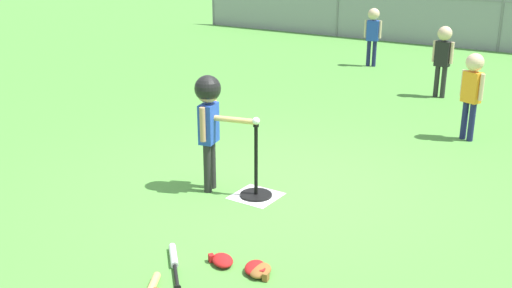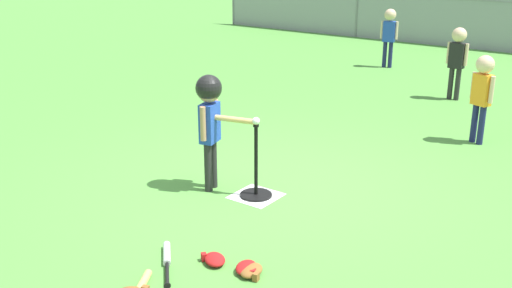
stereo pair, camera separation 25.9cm
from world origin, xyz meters
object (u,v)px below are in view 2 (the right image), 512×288
at_px(batter_child, 210,109).
at_px(glove_near_bats, 247,268).
at_px(fielder_deep_left, 389,30).
at_px(fielder_near_left, 482,87).
at_px(glove_by_plate, 214,259).
at_px(spare_bat_silver, 167,258).
at_px(batting_tee, 256,185).
at_px(glove_outfield_drop, 251,271).
at_px(fielder_deep_center, 457,54).
at_px(baseball_on_tee, 256,121).

bearing_deg(batter_child, glove_near_bats, -40.62).
bearing_deg(fielder_deep_left, glove_near_bats, -72.80).
distance_m(fielder_near_left, fielder_deep_left, 4.63).
height_order(glove_by_plate, glove_near_bats, same).
bearing_deg(glove_by_plate, fielder_near_left, 79.95).
bearing_deg(glove_by_plate, spare_bat_silver, -148.61).
relative_size(batting_tee, glove_outfield_drop, 3.05).
relative_size(batting_tee, batter_child, 0.63).
height_order(glove_by_plate, glove_outfield_drop, same).
height_order(fielder_near_left, glove_outfield_drop, fielder_near_left).
relative_size(glove_by_plate, glove_outfield_drop, 1.11).
xyz_separation_m(batting_tee, fielder_near_left, (1.25, 2.95, 0.59)).
relative_size(fielder_deep_center, spare_bat_silver, 2.28).
xyz_separation_m(spare_bat_silver, glove_by_plate, (0.33, 0.20, 0.01)).
xyz_separation_m(batting_tee, glove_near_bats, (0.79, -1.20, -0.09)).
bearing_deg(glove_near_bats, glove_by_plate, -170.66).
relative_size(baseball_on_tee, glove_near_bats, 0.28).
bearing_deg(batting_tee, baseball_on_tee, 0.00).
xyz_separation_m(batting_tee, fielder_deep_center, (0.28, 4.90, 0.61)).
bearing_deg(fielder_near_left, glove_near_bats, -96.31).
height_order(fielder_deep_left, spare_bat_silver, fielder_deep_left).
relative_size(fielder_deep_center, glove_near_bats, 4.32).
xyz_separation_m(glove_near_bats, glove_outfield_drop, (0.06, -0.01, 0.00)).
height_order(batting_tee, spare_bat_silver, batting_tee).
xyz_separation_m(batting_tee, baseball_on_tee, (0.00, 0.00, 0.66)).
bearing_deg(spare_bat_silver, fielder_deep_left, 102.63).
xyz_separation_m(baseball_on_tee, fielder_deep_center, (0.28, 4.90, -0.05)).
bearing_deg(glove_outfield_drop, fielder_near_left, 84.46).
height_order(spare_bat_silver, glove_by_plate, glove_by_plate).
bearing_deg(fielder_near_left, fielder_deep_center, 116.46).
bearing_deg(fielder_deep_center, baseball_on_tee, -93.32).
relative_size(batter_child, fielder_near_left, 1.08).
xyz_separation_m(spare_bat_silver, glove_outfield_drop, (0.67, 0.23, 0.01)).
distance_m(fielder_near_left, glove_by_plate, 4.32).
xyz_separation_m(fielder_near_left, fielder_deep_left, (-2.87, 3.63, 0.02)).
bearing_deg(fielder_deep_left, baseball_on_tee, -76.19).
bearing_deg(fielder_deep_left, fielder_near_left, -51.68).
height_order(fielder_deep_center, glove_near_bats, fielder_deep_center).
bearing_deg(batting_tee, spare_bat_silver, -82.87).
relative_size(baseball_on_tee, glove_by_plate, 0.27).
distance_m(baseball_on_tee, glove_near_bats, 1.62).
height_order(batting_tee, glove_by_plate, batting_tee).
distance_m(batting_tee, batter_child, 0.87).
relative_size(batting_tee, baseball_on_tee, 10.08).
height_order(batting_tee, batter_child, batter_child).
height_order(fielder_deep_left, glove_by_plate, fielder_deep_left).
height_order(batter_child, fielder_deep_center, batter_child).
xyz_separation_m(fielder_deep_center, glove_by_plate, (0.22, -6.15, -0.70)).
height_order(fielder_near_left, spare_bat_silver, fielder_near_left).
bearing_deg(batting_tee, glove_outfield_drop, -55.12).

